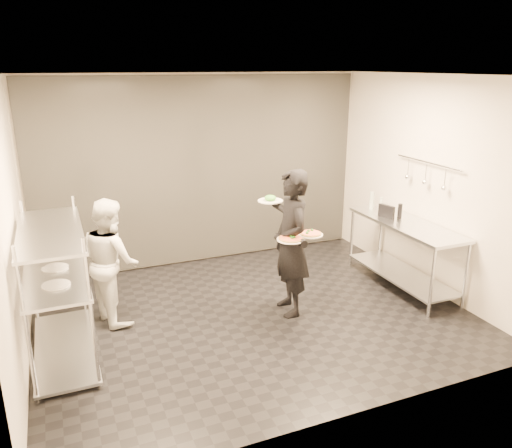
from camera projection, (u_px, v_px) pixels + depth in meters
name	position (u px, v px, depth m)	size (l,w,h in m)	color
room_shell	(220.00, 182.00, 6.67)	(5.00, 4.00, 2.80)	black
pass_rack	(57.00, 286.00, 5.05)	(0.60, 1.60, 1.50)	silver
prep_counter	(404.00, 243.00, 6.66)	(0.60, 1.80, 0.92)	silver
utensil_rail	(426.00, 174.00, 6.47)	(0.07, 1.20, 0.31)	silver
waiter	(291.00, 243.00, 5.90)	(0.65, 0.42, 1.77)	black
chef	(111.00, 261.00, 5.77)	(0.72, 0.56, 1.48)	silver
pizza_plate_near	(291.00, 239.00, 5.63)	(0.32, 0.32, 0.05)	silver
pizza_plate_far	(311.00, 234.00, 5.71)	(0.28, 0.28, 0.05)	silver
salad_plate	(270.00, 199.00, 5.99)	(0.30, 0.30, 0.07)	silver
pos_monitor	(386.00, 211.00, 6.75)	(0.05, 0.24, 0.17)	black
bottle_green	(372.00, 200.00, 7.18)	(0.07, 0.07, 0.24)	#95A295
bottle_clear	(381.00, 203.00, 7.15)	(0.05, 0.05, 0.17)	#95A295
bottle_dark	(400.00, 211.00, 6.71)	(0.06, 0.06, 0.20)	black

